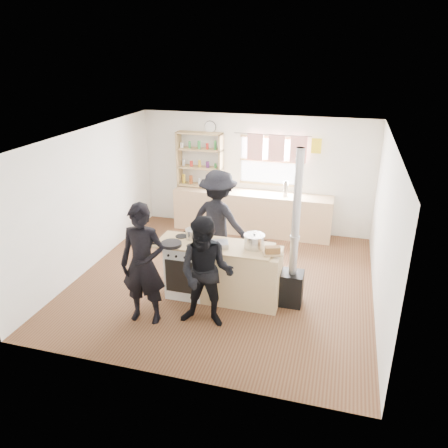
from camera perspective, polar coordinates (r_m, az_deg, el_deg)
The scene contains 14 objects.
ground at distance 7.70m, azimuth -0.02°, elevation -7.33°, with size 5.00×5.00×0.01m, color brown.
back_counter at distance 9.47m, azimuth 3.62°, elevation 1.50°, with size 3.40×0.55×0.90m, color #D8B082.
shelving_unit at distance 9.56m, azimuth -3.18°, elevation 8.40°, with size 1.00×0.28×1.20m.
thermos at distance 9.16m, azimuth 8.03°, elevation 4.58°, with size 0.10×0.10×0.30m, color silver.
cooking_island at distance 6.97m, azimuth -0.10°, elevation -6.27°, with size 1.97×0.64×0.93m.
skillet_greens at distance 6.80m, azimuth -6.91°, elevation -2.59°, with size 0.39×0.39×0.05m.
roast_tray at distance 6.71m, azimuth -0.78°, elevation -2.62°, with size 0.38×0.33×0.08m.
stockpot_stove at distance 6.99m, azimuth -4.13°, elevation -1.30°, with size 0.23×0.23×0.19m.
stockpot_counter at distance 6.67m, azimuth 3.97°, elevation -2.26°, with size 0.32×0.32×0.24m.
bread_board at distance 6.51m, azimuth 6.35°, elevation -3.52°, with size 0.33×0.28×0.12m.
flue_heater at distance 6.82m, azimuth 8.97°, elevation -5.59°, with size 0.35×0.35×2.50m.
person_near_left at distance 6.35m, azimuth -10.53°, elevation -5.23°, with size 0.66×0.44×1.82m, color black.
person_near_right at distance 6.18m, azimuth -2.34°, elevation -6.45°, with size 0.81×0.63×1.67m, color black.
person_far at distance 7.76m, azimuth -0.72°, elevation 0.46°, with size 1.18×0.68×1.83m, color black.
Camera 1 is at (1.81, -6.45, 3.80)m, focal length 35.00 mm.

